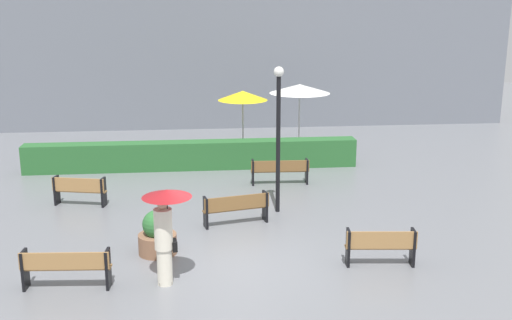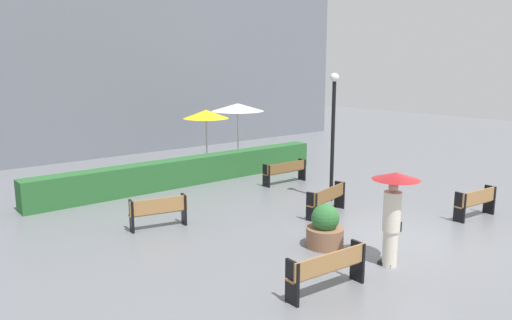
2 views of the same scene
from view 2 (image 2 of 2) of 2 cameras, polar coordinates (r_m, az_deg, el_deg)
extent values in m
plane|color=slate|center=(12.95, 16.20, -8.94)|extent=(60.00, 60.00, 0.00)
cube|color=#9E7242|center=(15.40, 24.16, -4.62)|extent=(1.59, 0.39, 0.04)
cube|color=#9E7242|center=(15.28, 24.66, -3.93)|extent=(1.57, 0.20, 0.40)
cube|color=black|center=(14.80, 22.71, -5.14)|extent=(0.09, 0.34, 0.85)
cube|color=black|center=(16.00, 25.61, -4.20)|extent=(0.09, 0.34, 0.85)
cube|color=#9E7242|center=(13.46, -11.37, -6.01)|extent=(1.56, 0.57, 0.04)
cube|color=#9E7242|center=(13.27, -11.25, -5.25)|extent=(1.52, 0.39, 0.40)
cube|color=black|center=(13.29, -14.34, -6.39)|extent=(0.13, 0.33, 0.85)
cube|color=black|center=(13.63, -8.42, -5.71)|extent=(0.13, 0.33, 0.85)
cube|color=brown|center=(14.52, 8.14, -4.64)|extent=(1.78, 0.62, 0.04)
cube|color=brown|center=(14.40, 8.63, -3.92)|extent=(1.74, 0.44, 0.38)
cube|color=black|center=(13.82, 6.51, -5.47)|extent=(0.13, 0.34, 0.83)
cube|color=black|center=(15.22, 9.73, -4.03)|extent=(0.13, 0.34, 0.83)
cube|color=brown|center=(18.14, 3.33, -1.37)|extent=(1.89, 0.31, 0.04)
cube|color=brown|center=(17.98, 3.66, -0.83)|extent=(1.88, 0.09, 0.36)
cube|color=black|center=(17.57, 1.21, -1.86)|extent=(0.07, 0.37, 0.82)
cube|color=black|center=(18.71, 5.39, -1.11)|extent=(0.07, 0.37, 0.82)
cube|color=#9E7242|center=(9.72, 8.17, -12.54)|extent=(1.84, 0.38, 0.04)
cube|color=#9E7242|center=(9.55, 8.81, -11.69)|extent=(1.83, 0.17, 0.37)
cube|color=black|center=(9.20, 4.26, -14.10)|extent=(0.08, 0.35, 0.84)
cube|color=black|center=(10.29, 11.77, -11.51)|extent=(0.08, 0.35, 0.84)
cylinder|color=silver|center=(11.19, 15.38, -9.91)|extent=(0.32, 0.32, 0.80)
cube|color=black|center=(11.34, 15.01, -11.55)|extent=(0.30, 0.35, 0.08)
cylinder|color=silver|center=(10.92, 15.61, -5.81)|extent=(0.38, 0.38, 0.87)
sphere|color=tan|center=(10.78, 15.75, -3.06)|extent=(0.21, 0.21, 0.21)
cube|color=black|center=(11.24, 15.92, -7.41)|extent=(0.14, 0.29, 0.22)
cylinder|color=black|center=(10.93, 15.93, -4.11)|extent=(0.02, 0.02, 0.90)
cone|color=maroon|center=(10.82, 16.05, -1.81)|extent=(1.03, 1.03, 0.16)
cylinder|color=brown|center=(12.04, 8.04, -8.92)|extent=(0.90, 0.90, 0.48)
sphere|color=#2D6B33|center=(11.89, 8.11, -6.71)|extent=(0.68, 0.68, 0.68)
cylinder|color=black|center=(15.71, 8.94, 2.07)|extent=(0.12, 0.12, 3.83)
sphere|color=white|center=(15.53, 9.17, 9.51)|extent=(0.28, 0.28, 0.28)
cylinder|color=silver|center=(20.40, -5.80, 2.07)|extent=(0.06, 0.06, 2.35)
cone|color=yellow|center=(20.26, -5.86, 5.35)|extent=(1.87, 1.87, 0.35)
cylinder|color=silver|center=(22.43, -2.14, 3.06)|extent=(0.06, 0.06, 2.45)
cone|color=white|center=(22.30, -2.16, 6.18)|extent=(2.38, 2.38, 0.35)
cube|color=#28602D|center=(18.14, -7.91, -1.28)|extent=(11.66, 0.70, 0.99)
cube|color=slate|center=(24.91, -15.68, 10.93)|extent=(28.00, 1.20, 8.93)
camera|label=1|loc=(11.34, 85.53, 8.54)|focal=43.41mm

